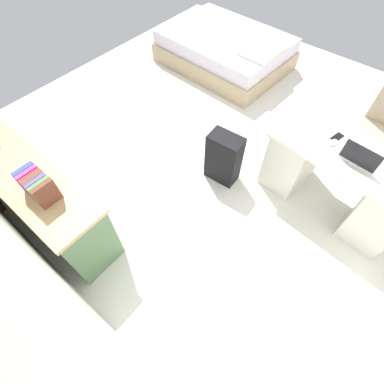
# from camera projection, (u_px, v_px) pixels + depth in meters

# --- Properties ---
(ground_plane) EXTENTS (5.88, 5.88, 0.00)m
(ground_plane) POSITION_uv_depth(u_px,v_px,m) (230.00, 146.00, 3.64)
(ground_plane) COLOR silver
(desk) EXTENTS (1.49, 0.78, 0.76)m
(desk) POSITION_uv_depth(u_px,v_px,m) (337.00, 179.00, 2.84)
(desk) COLOR silver
(desk) RESTS_ON ground_plane
(office_chair) EXTENTS (0.52, 0.52, 0.94)m
(office_chair) POSITION_uv_depth(u_px,v_px,m) (377.00, 135.00, 3.16)
(office_chair) COLOR black
(office_chair) RESTS_ON ground_plane
(credenza) EXTENTS (1.80, 0.48, 0.79)m
(credenza) POSITION_uv_depth(u_px,v_px,m) (38.00, 195.00, 2.72)
(credenza) COLOR #4C6B47
(credenza) RESTS_ON ground_plane
(bed) EXTENTS (1.96, 1.48, 0.58)m
(bed) POSITION_uv_depth(u_px,v_px,m) (225.00, 50.00, 4.51)
(bed) COLOR tan
(bed) RESTS_ON ground_plane
(suitcase_black) EXTENTS (0.38, 0.25, 0.62)m
(suitcase_black) POSITION_uv_depth(u_px,v_px,m) (224.00, 158.00, 3.11)
(suitcase_black) COLOR black
(suitcase_black) RESTS_ON ground_plane
(laptop) EXTENTS (0.33, 0.25, 0.21)m
(laptop) POSITION_uv_depth(u_px,v_px,m) (360.00, 157.00, 2.46)
(laptop) COLOR silver
(laptop) RESTS_ON desk
(computer_mouse) EXTENTS (0.07, 0.10, 0.03)m
(computer_mouse) POSITION_uv_depth(u_px,v_px,m) (334.00, 142.00, 2.61)
(computer_mouse) COLOR white
(computer_mouse) RESTS_ON desk
(cell_phone_by_mouse) EXTENTS (0.09, 0.15, 0.01)m
(cell_phone_by_mouse) POSITION_uv_depth(u_px,v_px,m) (337.00, 137.00, 2.66)
(cell_phone_by_mouse) COLOR black
(cell_phone_by_mouse) RESTS_ON desk
(book_row) EXTENTS (0.28, 0.17, 0.22)m
(book_row) POSITION_uv_depth(u_px,v_px,m) (38.00, 186.00, 2.16)
(book_row) COLOR brown
(book_row) RESTS_ON credenza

